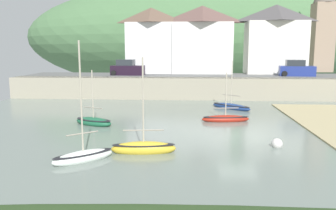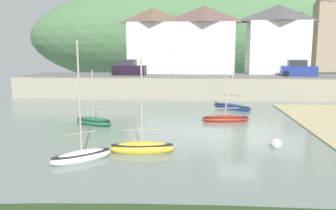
% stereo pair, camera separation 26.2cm
% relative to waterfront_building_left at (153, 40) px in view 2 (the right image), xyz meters
% --- Properties ---
extents(ground, '(48.00, 41.00, 0.61)m').
position_rel_waterfront_building_left_xyz_m(ground, '(10.09, -34.76, -6.69)').
color(ground, slate).
extents(quay_seawall, '(48.00, 9.40, 2.40)m').
position_rel_waterfront_building_left_xyz_m(quay_seawall, '(8.69, -7.70, -5.50)').
color(quay_seawall, gray).
rests_on(quay_seawall, ground).
extents(hillside_backdrop, '(80.00, 44.00, 23.29)m').
position_rel_waterfront_building_left_xyz_m(hillside_backdrop, '(9.47, 30.00, 1.30)').
color(hillside_backdrop, '#4D7649').
rests_on(hillside_backdrop, ground).
extents(waterfront_building_left, '(6.81, 4.39, 8.73)m').
position_rel_waterfront_building_left_xyz_m(waterfront_building_left, '(0.00, 0.00, 0.00)').
color(waterfront_building_left, white).
rests_on(waterfront_building_left, ground).
extents(waterfront_building_centre, '(8.20, 5.13, 8.92)m').
position_rel_waterfront_building_left_xyz_m(waterfront_building_centre, '(6.86, 0.00, 0.09)').
color(waterfront_building_centre, silver).
rests_on(waterfront_building_centre, ground).
extents(waterfront_building_right, '(7.92, 4.77, 8.99)m').
position_rel_waterfront_building_left_xyz_m(waterfront_building_right, '(16.55, 0.00, 0.13)').
color(waterfront_building_right, white).
rests_on(waterfront_building_right, ground).
extents(church_with_spire, '(3.00, 3.00, 14.50)m').
position_rel_waterfront_building_left_xyz_m(church_with_spire, '(23.98, 4.00, 3.02)').
color(church_with_spire, gray).
rests_on(church_with_spire, ground).
extents(rowboat_small_beached, '(3.42, 2.49, 4.25)m').
position_rel_waterfront_building_left_xyz_m(rowboat_small_beached, '(-1.77, -22.53, -6.61)').
color(rowboat_small_beached, '#1C5D3D').
rests_on(rowboat_small_beached, ground).
extents(sailboat_blue_trim, '(3.04, 2.81, 6.19)m').
position_rel_waterfront_building_left_xyz_m(sailboat_blue_trim, '(0.13, -31.00, -6.58)').
color(sailboat_blue_trim, white).
rests_on(sailboat_blue_trim, ground).
extents(sailboat_nearest_shore, '(3.84, 1.45, 3.98)m').
position_rel_waterfront_building_left_xyz_m(sailboat_nearest_shore, '(8.24, -20.59, -6.63)').
color(sailboat_nearest_shore, '#A32517').
rests_on(sailboat_nearest_shore, ground).
extents(sailboat_white_hull, '(3.84, 3.69, 4.70)m').
position_rel_waterfront_building_left_xyz_m(sailboat_white_hull, '(9.32, -14.68, -6.63)').
color(sailboat_white_hull, navy).
rests_on(sailboat_white_hull, ground).
extents(fishing_boat_green, '(3.63, 1.34, 5.38)m').
position_rel_waterfront_building_left_xyz_m(fishing_boat_green, '(2.98, -29.36, -6.57)').
color(fishing_boat_green, gold).
rests_on(fishing_boat_green, ground).
extents(parked_car_near_slipway, '(4.23, 2.04, 1.95)m').
position_rel_waterfront_building_left_xyz_m(parked_car_near_slipway, '(-2.52, -4.50, -3.65)').
color(parked_car_near_slipway, black).
rests_on(parked_car_near_slipway, ground).
extents(parked_car_by_wall, '(4.26, 2.15, 1.95)m').
position_rel_waterfront_building_left_xyz_m(parked_car_by_wall, '(18.21, -4.50, -3.65)').
color(parked_car_by_wall, navy).
rests_on(parked_car_by_wall, ground).
extents(mooring_buoy, '(0.63, 0.63, 0.63)m').
position_rel_waterfront_building_left_xyz_m(mooring_buoy, '(10.55, -27.72, -6.67)').
color(mooring_buoy, silver).
rests_on(mooring_buoy, ground).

